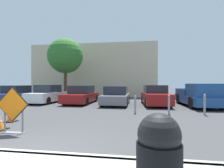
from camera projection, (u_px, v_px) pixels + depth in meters
ground_plane at (108, 104)px, 13.70m from camera, size 96.00×96.00×0.00m
curb_lip at (30, 155)px, 3.81m from camera, size 21.69×0.20×0.14m
road_closed_sign at (13, 108)px, 5.70m from camera, size 1.13×0.20×1.51m
traffic_cone_second at (11, 113)px, 7.44m from camera, size 0.42×0.42×0.79m
parked_car_nearest at (16, 95)px, 15.24m from camera, size 1.82×4.40×1.46m
parked_car_second at (48, 95)px, 14.80m from camera, size 1.91×4.18×1.51m
parked_car_third at (81, 95)px, 14.43m from camera, size 2.00×4.47×1.46m
parked_car_fourth at (116, 96)px, 13.42m from camera, size 1.94×4.04×1.41m
parked_car_fifth at (155, 96)px, 13.25m from camera, size 2.04×4.52×1.51m
pickup_truck at (200, 96)px, 12.16m from camera, size 2.26×5.12×1.62m
trash_bin at (159, 165)px, 1.92m from camera, size 0.50×0.50×1.17m
bollard_nearest at (135, 104)px, 9.54m from camera, size 0.12×0.12×0.98m
bollard_second at (169, 104)px, 9.28m from camera, size 0.12×0.12×1.02m
bollard_third at (205, 104)px, 9.01m from camera, size 0.12×0.12×1.10m
building_facade_backdrop at (96, 71)px, 23.82m from camera, size 15.92×5.00×6.60m
street_tree_behind_lot at (65, 56)px, 18.32m from camera, size 3.67×3.67×6.38m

